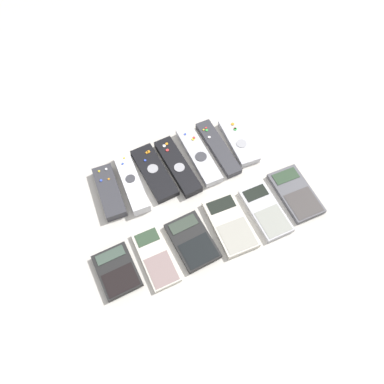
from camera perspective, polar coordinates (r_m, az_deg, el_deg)
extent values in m
plane|color=beige|center=(0.95, 0.51, -1.41)|extent=(3.00, 3.00, 0.00)
cube|color=#333338|center=(0.97, -12.50, 0.04)|extent=(0.06, 0.16, 0.02)
cylinder|color=blue|center=(0.98, -13.70, 1.71)|extent=(0.01, 0.01, 0.00)
cylinder|color=yellow|center=(1.00, -13.98, 3.09)|extent=(0.01, 0.01, 0.00)
cylinder|color=silver|center=(1.00, -12.94, 3.43)|extent=(0.01, 0.01, 0.00)
cylinder|color=orange|center=(0.98, -12.58, 1.94)|extent=(0.01, 0.01, 0.00)
cube|color=silver|center=(0.97, -9.25, 1.55)|extent=(0.05, 0.19, 0.03)
cylinder|color=#38383D|center=(0.96, -9.37, 2.03)|extent=(0.02, 0.02, 0.00)
cylinder|color=blue|center=(0.99, -10.52, 4.27)|extent=(0.01, 0.01, 0.00)
cylinder|color=yellow|center=(1.00, -10.29, 5.12)|extent=(0.01, 0.01, 0.00)
cube|color=black|center=(0.99, -5.79, 2.98)|extent=(0.07, 0.18, 0.02)
cylinder|color=#99999E|center=(0.98, -6.00, 3.56)|extent=(0.03, 0.03, 0.00)
cylinder|color=blue|center=(1.00, -7.15, 4.81)|extent=(0.01, 0.01, 0.00)
cylinder|color=orange|center=(1.02, -6.64, 6.10)|extent=(0.01, 0.01, 0.00)
cylinder|color=orange|center=(1.02, -6.88, 5.99)|extent=(0.01, 0.01, 0.00)
cube|color=black|center=(0.99, -2.00, 4.04)|extent=(0.06, 0.19, 0.02)
cylinder|color=#99999E|center=(0.98, -1.69, 3.86)|extent=(0.03, 0.03, 0.00)
cylinder|color=orange|center=(1.02, -4.11, 7.24)|extent=(0.01, 0.01, 0.00)
cylinder|color=red|center=(1.01, -3.78, 6.38)|extent=(0.01, 0.01, 0.00)
cylinder|color=silver|center=(1.02, -4.25, 7.01)|extent=(0.01, 0.01, 0.00)
cube|color=#B7B7BC|center=(1.01, 1.01, 5.66)|extent=(0.05, 0.20, 0.02)
cylinder|color=#38383D|center=(1.00, 1.37, 5.42)|extent=(0.03, 0.03, 0.00)
cylinder|color=yellow|center=(1.03, 0.16, 8.05)|extent=(0.01, 0.01, 0.00)
cylinder|color=blue|center=(1.04, -1.05, 8.81)|extent=(0.01, 0.01, 0.00)
cylinder|color=red|center=(1.04, 0.29, 8.26)|extent=(0.01, 0.01, 0.00)
cube|color=#333338|center=(1.03, 3.98, 6.74)|extent=(0.05, 0.19, 0.02)
cylinder|color=yellow|center=(1.06, 1.78, 9.46)|extent=(0.01, 0.01, 0.00)
cylinder|color=green|center=(1.06, 2.27, 9.40)|extent=(0.01, 0.01, 0.00)
cylinder|color=silver|center=(1.04, 2.64, 8.34)|extent=(0.01, 0.01, 0.00)
cylinder|color=red|center=(1.06, 2.16, 9.74)|extent=(0.01, 0.01, 0.00)
cube|color=#B7B7BC|center=(1.05, 7.09, 7.71)|extent=(0.07, 0.16, 0.02)
cylinder|color=#99999E|center=(1.03, 7.55, 7.34)|extent=(0.03, 0.03, 0.00)
cylinder|color=orange|center=(1.08, 6.23, 10.26)|extent=(0.01, 0.01, 0.00)
cylinder|color=green|center=(1.06, 6.61, 9.50)|extent=(0.01, 0.01, 0.00)
cylinder|color=red|center=(1.07, 6.55, 9.60)|extent=(0.01, 0.01, 0.00)
cube|color=black|center=(0.88, -11.38, -11.69)|extent=(0.09, 0.12, 0.01)
cube|color=#38473D|center=(0.89, -12.35, -9.39)|extent=(0.07, 0.03, 0.00)
cube|color=black|center=(0.87, -10.82, -13.03)|extent=(0.08, 0.06, 0.00)
cube|color=beige|center=(0.88, -5.55, -9.84)|extent=(0.07, 0.15, 0.01)
cube|color=#2D422D|center=(0.90, -6.85, -6.89)|extent=(0.05, 0.03, 0.00)
cube|color=gray|center=(0.86, -4.68, -11.68)|extent=(0.06, 0.08, 0.00)
cube|color=black|center=(0.89, 0.04, -7.48)|extent=(0.09, 0.14, 0.01)
cube|color=#333D33|center=(0.90, -1.33, -4.94)|extent=(0.07, 0.03, 0.00)
cube|color=black|center=(0.87, 1.01, -8.93)|extent=(0.08, 0.07, 0.00)
cube|color=beige|center=(0.91, 5.85, -4.87)|extent=(0.09, 0.16, 0.01)
cube|color=black|center=(0.93, 4.47, -1.94)|extent=(0.07, 0.04, 0.00)
cube|color=#9B988B|center=(0.90, 6.89, -6.58)|extent=(0.08, 0.08, 0.00)
cube|color=#B2B2B7|center=(0.94, 11.14, -2.83)|extent=(0.07, 0.15, 0.01)
cube|color=black|center=(0.96, 9.68, -0.15)|extent=(0.06, 0.03, 0.00)
cube|color=gray|center=(0.93, 12.28, -4.34)|extent=(0.07, 0.08, 0.00)
cube|color=#4C4C51|center=(0.99, 15.51, -0.18)|extent=(0.09, 0.15, 0.01)
cube|color=#2D422D|center=(1.00, 14.09, 2.37)|extent=(0.07, 0.04, 0.00)
cube|color=#3B3736|center=(0.97, 16.65, -1.62)|extent=(0.07, 0.08, 0.00)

